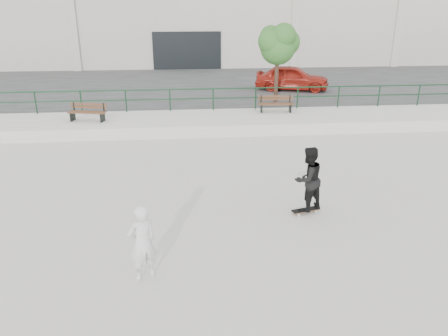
{
  "coord_description": "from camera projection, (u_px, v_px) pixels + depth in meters",
  "views": [
    {
      "loc": [
        -0.37,
        -9.24,
        5.31
      ],
      "look_at": [
        0.68,
        2.0,
        0.97
      ],
      "focal_mm": 35.0,
      "sensor_mm": 36.0,
      "label": 1
    }
  ],
  "objects": [
    {
      "name": "bench_right",
      "position": [
        276.0,
        104.0,
        20.02
      ],
      "size": [
        1.63,
        0.59,
        0.74
      ],
      "rotation": [
        0.0,
        0.0,
        -0.08
      ],
      "color": "#55371D",
      "rests_on": "ledge"
    },
    {
      "name": "ground",
      "position": [
        204.0,
        236.0,
        10.52
      ],
      "size": [
        120.0,
        120.0,
        0.0
      ],
      "primitive_type": "plane",
      "color": "#B4B1A4",
      "rests_on": "ground"
    },
    {
      "name": "railing",
      "position": [
        192.0,
        95.0,
        20.11
      ],
      "size": [
        28.0,
        0.06,
        1.03
      ],
      "color": "#153B21",
      "rests_on": "ledge"
    },
    {
      "name": "skateboard",
      "position": [
        306.0,
        210.0,
        11.66
      ],
      "size": [
        0.81,
        0.4,
        0.09
      ],
      "rotation": [
        0.0,
        0.0,
        0.27
      ],
      "color": "black",
      "rests_on": "ground"
    },
    {
      "name": "ledge",
      "position": [
        193.0,
        123.0,
        19.26
      ],
      "size": [
        30.0,
        3.0,
        0.5
      ],
      "primitive_type": "cube",
      "color": "silver",
      "rests_on": "ground"
    },
    {
      "name": "tree",
      "position": [
        278.0,
        43.0,
        21.21
      ],
      "size": [
        2.16,
        1.92,
        3.84
      ],
      "color": "#4E3227",
      "rests_on": "parking_strip"
    },
    {
      "name": "commercial_building",
      "position": [
        185.0,
        9.0,
        38.6
      ],
      "size": [
        44.2,
        16.33,
        8.0
      ],
      "color": "#A9A297",
      "rests_on": "ground"
    },
    {
      "name": "standing_skater",
      "position": [
        308.0,
        179.0,
        11.34
      ],
      "size": [
        1.06,
        0.98,
        1.75
      ],
      "primitive_type": "imported",
      "rotation": [
        0.0,
        0.0,
        3.63
      ],
      "color": "black",
      "rests_on": "skateboard"
    },
    {
      "name": "seated_skater",
      "position": [
        142.0,
        243.0,
        8.66
      ],
      "size": [
        0.71,
        0.62,
        1.63
      ],
      "primitive_type": "imported",
      "rotation": [
        0.0,
        0.0,
        3.64
      ],
      "color": "silver",
      "rests_on": "ground"
    },
    {
      "name": "red_car",
      "position": [
        292.0,
        78.0,
        24.81
      ],
      "size": [
        4.41,
        2.72,
        1.4
      ],
      "primitive_type": "imported",
      "rotation": [
        0.0,
        0.0,
        1.29
      ],
      "color": "maroon",
      "rests_on": "parking_strip"
    },
    {
      "name": "parking_strip",
      "position": [
        189.0,
        87.0,
        27.16
      ],
      "size": [
        60.0,
        14.0,
        0.5
      ],
      "primitive_type": "cube",
      "color": "#323232",
      "rests_on": "ground"
    },
    {
      "name": "bench_left",
      "position": [
        88.0,
        112.0,
        18.53
      ],
      "size": [
        1.66,
        0.78,
        0.74
      ],
      "rotation": [
        0.0,
        0.0,
        -0.21
      ],
      "color": "#55371D",
      "rests_on": "ledge"
    }
  ]
}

